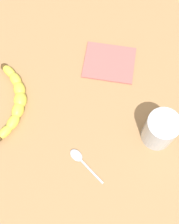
{
  "coord_description": "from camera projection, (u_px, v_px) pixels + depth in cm",
  "views": [
    {
      "loc": [
        33.32,
        -10.55,
        76.32
      ],
      "look_at": [
        6.49,
        -1.49,
        5.0
      ],
      "focal_mm": 48.52,
      "sensor_mm": 36.0,
      "label": 1
    }
  ],
  "objects": [
    {
      "name": "wooden_tabletop",
      "position": [
        87.0,
        94.0,
        0.82
      ],
      "size": [
        120.0,
        120.0,
        3.0
      ],
      "primitive_type": "cube",
      "color": "#AE8051",
      "rests_on": "ground"
    },
    {
      "name": "banana",
      "position": [
        15.0,
        100.0,
        0.78
      ],
      "size": [
        21.38,
        10.68,
        3.38
      ],
      "rotation": [
        0.0,
        0.0,
        2.85
      ],
      "color": "#E0D947",
      "rests_on": "wooden_tabletop"
    },
    {
      "name": "smoothie_glass",
      "position": [
        160.0,
        130.0,
        0.72
      ],
      "size": [
        7.8,
        7.8,
        9.66
      ],
      "color": "silver",
      "rests_on": "wooden_tabletop"
    },
    {
      "name": "teaspoon",
      "position": [
        78.0,
        157.0,
        0.74
      ],
      "size": [
        10.78,
        6.01,
        0.8
      ],
      "rotation": [
        0.0,
        0.0,
        3.57
      ],
      "color": "silver",
      "rests_on": "wooden_tabletop"
    },
    {
      "name": "folded_napkin",
      "position": [
        109.0,
        63.0,
        0.84
      ],
      "size": [
        16.67,
        17.68,
        0.6
      ],
      "primitive_type": "cube",
      "rotation": [
        0.0,
        0.0,
        -0.49
      ],
      "color": "#BC6660",
      "rests_on": "wooden_tabletop"
    }
  ]
}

